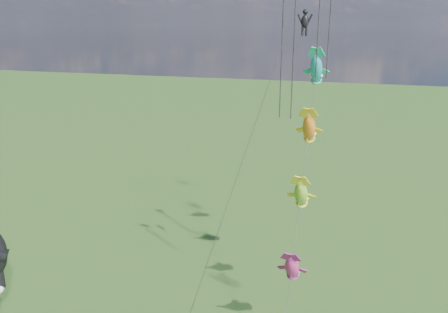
% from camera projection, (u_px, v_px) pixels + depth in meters
% --- Properties ---
extents(fish_windsock_rig, '(1.09, 15.97, 20.34)m').
position_uv_depth(fish_windsock_rig, '(305.00, 161.00, 29.38)').
color(fish_windsock_rig, brown).
rests_on(fish_windsock_rig, ground).
extents(parafoil_rig, '(6.60, 16.64, 27.18)m').
position_uv_depth(parafoil_rig, '(301.00, 28.00, 25.44)').
color(parafoil_rig, brown).
rests_on(parafoil_rig, ground).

